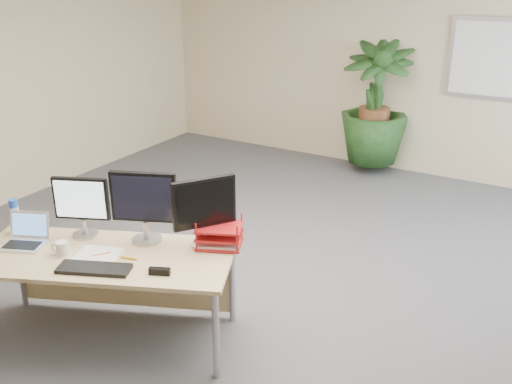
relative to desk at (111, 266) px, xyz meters
The scene contains 17 objects.
floor 1.10m from the desk, 45.00° to the left, with size 8.00×8.00×0.00m, color #4A4B50.
back_wall 4.79m from the desk, 81.82° to the left, with size 7.00×0.04×2.70m, color beige.
whiteboard 5.10m from the desk, 68.02° to the left, with size 1.30×0.04×0.95m.
desk is the anchor object (origin of this frame).
floor_plant 4.40m from the desk, 84.28° to the left, with size 0.84×0.84×1.50m, color #133414.
monitor_left 0.51m from the desk, 167.71° to the left, with size 0.40×0.20×0.46m.
monitor_right 0.53m from the desk, 55.13° to the left, with size 0.46×0.23×0.54m.
monitor_dark 0.83m from the desk, 33.87° to the left, with size 0.30×0.41×0.52m.
laptop 0.66m from the desk, 157.29° to the right, with size 0.38×0.36×0.21m.
keyboard 0.36m from the desk, 63.13° to the right, with size 0.49×0.16×0.03m, color black.
coffee_mug 0.37m from the desk, 132.27° to the right, with size 0.13×0.09×0.10m.
spiral_notebook 0.19m from the desk, 82.25° to the right, with size 0.30×0.23×0.01m, color white.
orange_pen 0.20m from the desk, 68.75° to the right, with size 0.01×0.01×0.13m, color orange.
yellow_highlighter 0.29m from the desk, 11.35° to the right, with size 0.02×0.02×0.12m, color gold.
water_bottle 0.84m from the desk, 168.53° to the right, with size 0.07×0.07×0.27m.
letter_tray 0.83m from the desk, 33.02° to the left, with size 0.39×0.35×0.15m.
stapler 0.59m from the desk, 10.77° to the right, with size 0.14×0.04×0.05m, color black.
Camera 1 is at (2.08, -3.28, 2.60)m, focal length 40.00 mm.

